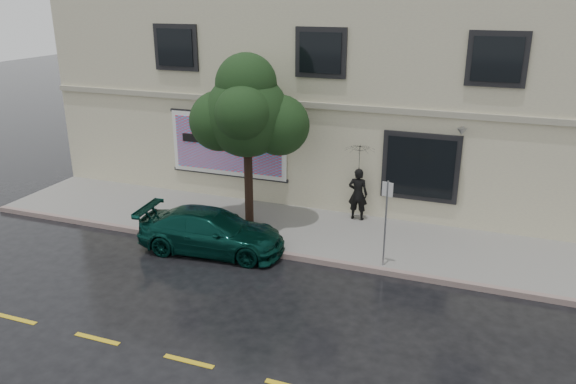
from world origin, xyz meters
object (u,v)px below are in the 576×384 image
(street_tree, at_px, (247,116))
(fire_hydrant, at_px, (154,216))
(pedestrian, at_px, (358,194))
(car, at_px, (211,231))

(street_tree, xyz_separation_m, fire_hydrant, (-2.56, -1.38, -3.01))
(pedestrian, distance_m, fire_hydrant, 6.32)
(pedestrian, xyz_separation_m, fire_hydrant, (-5.64, -2.80, -0.48))
(street_tree, bearing_deg, fire_hydrant, -151.77)
(car, bearing_deg, pedestrian, -49.77)
(pedestrian, height_order, street_tree, street_tree)
(car, height_order, fire_hydrant, car)
(car, distance_m, street_tree, 3.53)
(fire_hydrant, bearing_deg, pedestrian, 30.13)
(street_tree, distance_m, fire_hydrant, 4.19)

